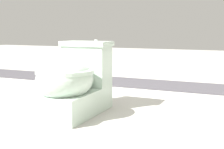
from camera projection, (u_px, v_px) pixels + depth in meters
The scene contains 3 objects.
ground_plane at pixel (64, 107), 2.42m from camera, with size 14.00×14.00×0.00m, color #A8A59E.
gravel_strip at pixel (165, 85), 3.29m from camera, with size 0.56×8.00×0.01m, color #423F44.
toilet at pixel (73, 83), 2.18m from camera, with size 0.63×0.39×0.52m.
Camera 1 is at (2.00, 1.30, 0.60)m, focal length 50.00 mm.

